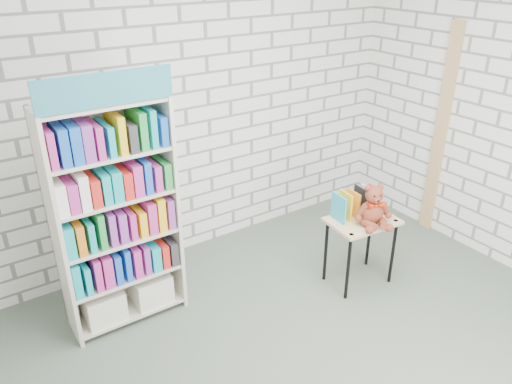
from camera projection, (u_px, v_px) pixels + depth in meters
ground at (327, 369)px, 3.51m from camera, size 4.50×4.50×0.00m
room_shell at (347, 128)px, 2.73m from camera, size 4.52×4.02×2.81m
bookshelf at (116, 216)px, 3.65m from camera, size 0.88×0.34×1.99m
display_table at (362, 229)px, 4.23m from camera, size 0.61×0.45×0.62m
table_books at (357, 203)px, 4.21m from camera, size 0.42×0.21×0.24m
teddy_bear at (374, 209)px, 4.07m from camera, size 0.32×0.31×0.35m
door_trim at (441, 133)px, 4.88m from camera, size 0.05×0.12×2.10m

